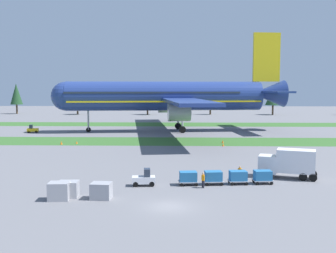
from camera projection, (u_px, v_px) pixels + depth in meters
name	position (u px, v px, depth m)	size (l,w,h in m)	color
ground_plane	(169.00, 207.00, 37.65)	(400.00, 400.00, 0.00)	slate
grass_strip_near	(174.00, 141.00, 82.99)	(320.00, 13.02, 0.01)	#336028
grass_strip_far	(176.00, 124.00, 120.84)	(320.00, 13.02, 0.01)	#336028
airliner	(170.00, 96.00, 101.24)	(59.08, 73.35, 25.02)	navy
baggage_tug	(144.00, 179.00, 45.53)	(2.71, 1.55, 1.97)	silver
cargo_dolly_lead	(188.00, 177.00, 45.88)	(2.34, 1.71, 1.55)	#A3A3A8
cargo_dolly_second	(213.00, 177.00, 46.09)	(2.34, 1.71, 1.55)	#A3A3A8
cargo_dolly_third	(238.00, 176.00, 46.29)	(2.34, 1.71, 1.55)	#A3A3A8
cargo_dolly_fourth	(263.00, 176.00, 46.50)	(2.34, 1.71, 1.55)	#A3A3A8
catering_truck	(288.00, 162.00, 49.36)	(7.33, 4.37, 3.58)	silver
pushback_tractor	(32.00, 129.00, 98.75)	(2.74, 1.61, 1.97)	yellow
ground_crew_marshaller	(240.00, 172.00, 48.24)	(0.47, 0.38, 1.74)	black
ground_crew_loader	(203.00, 180.00, 44.55)	(0.36, 0.53, 1.74)	black
uld_container_0	(59.00, 191.00, 39.81)	(2.00, 1.60, 1.78)	#A3A3A8
uld_container_1	(68.00, 189.00, 40.84)	(2.00, 1.60, 1.63)	#A3A3A8
uld_container_2	(101.00, 191.00, 40.21)	(2.00, 1.60, 1.63)	#A3A3A8
taxiway_marker_0	(61.00, 143.00, 78.37)	(0.44, 0.44, 0.68)	orange
taxiway_marker_1	(77.00, 142.00, 79.46)	(0.44, 0.44, 0.50)	orange
taxiway_marker_2	(223.00, 142.00, 80.13)	(0.44, 0.44, 0.65)	orange
taxiway_marker_3	(223.00, 145.00, 76.12)	(0.44, 0.44, 0.49)	orange
distant_tree_line	(167.00, 98.00, 164.39)	(193.71, 10.56, 12.65)	#4C3823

